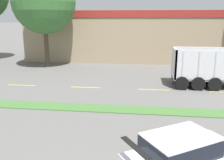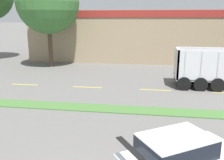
{
  "view_description": "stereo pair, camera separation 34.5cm",
  "coord_description": "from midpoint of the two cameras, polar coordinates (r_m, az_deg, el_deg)",
  "views": [
    {
      "loc": [
        1.71,
        -5.56,
        5.4
      ],
      "look_at": [
        0.02,
        7.78,
        2.06
      ],
      "focal_mm": 40.0,
      "sensor_mm": 36.0,
      "label": 1
    },
    {
      "loc": [
        2.05,
        -5.51,
        5.4
      ],
      "look_at": [
        0.02,
        7.78,
        2.06
      ],
      "focal_mm": 40.0,
      "sensor_mm": 36.0,
      "label": 2
    }
  ],
  "objects": [
    {
      "name": "centre_line_4",
      "position": [
        20.14,
        -5.14,
        -1.64
      ],
      "size": [
        2.4,
        0.14,
        0.01
      ],
      "primitive_type": "cube",
      "color": "yellow",
      "rests_on": "ground_plane"
    },
    {
      "name": "rally_car",
      "position": [
        9.14,
        16.19,
        -16.55
      ],
      "size": [
        4.53,
        3.85,
        1.67
      ],
      "color": "silver",
      "rests_on": "ground_plane"
    },
    {
      "name": "centre_line_3",
      "position": [
        22.03,
        -18.92,
        -0.99
      ],
      "size": [
        2.4,
        0.14,
        0.01
      ],
      "primitive_type": "cube",
      "color": "yellow",
      "rests_on": "ground_plane"
    },
    {
      "name": "grass_verge",
      "position": [
        15.27,
        1.04,
        -6.64
      ],
      "size": [
        120.0,
        1.31,
        0.06
      ],
      "primitive_type": "cube",
      "color": "#477538",
      "rests_on": "ground_plane"
    },
    {
      "name": "centre_line_5",
      "position": [
        19.6,
        10.4,
        -2.26
      ],
      "size": [
        2.4,
        0.14,
        0.01
      ],
      "primitive_type": "cube",
      "color": "yellow",
      "rests_on": "ground_plane"
    },
    {
      "name": "store_building_backdrop",
      "position": [
        35.77,
        11.3,
        10.13
      ],
      "size": [
        33.24,
        12.1,
        6.33
      ],
      "color": "#9E896B",
      "rests_on": "ground_plane"
    }
  ]
}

